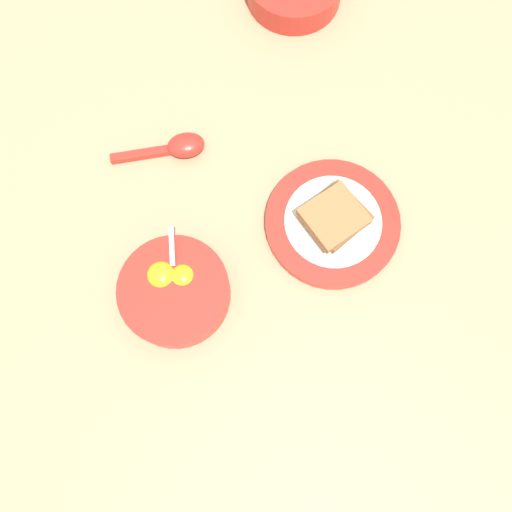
# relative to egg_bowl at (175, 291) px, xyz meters

# --- Properties ---
(ground_plane) EXTENTS (3.00, 3.00, 0.00)m
(ground_plane) POSITION_rel_egg_bowl_xyz_m (-0.11, -0.23, -0.03)
(ground_plane) COLOR tan
(egg_bowl) EXTENTS (0.16, 0.16, 0.08)m
(egg_bowl) POSITION_rel_egg_bowl_xyz_m (0.00, 0.00, 0.00)
(egg_bowl) COLOR red
(egg_bowl) RESTS_ON ground_plane
(toast_plate) EXTENTS (0.20, 0.20, 0.02)m
(toast_plate) POSITION_rel_egg_bowl_xyz_m (-0.25, -0.04, -0.02)
(toast_plate) COLOR red
(toast_plate) RESTS_ON ground_plane
(toast_sandwich) EXTENTS (0.11, 0.11, 0.03)m
(toast_sandwich) POSITION_rel_egg_bowl_xyz_m (-0.25, -0.04, 0.01)
(toast_sandwich) COLOR brown
(toast_sandwich) RESTS_ON toast_plate
(soup_spoon) EXTENTS (0.15, 0.05, 0.03)m
(soup_spoon) POSITION_rel_egg_bowl_xyz_m (-0.06, -0.23, -0.01)
(soup_spoon) COLOR red
(soup_spoon) RESTS_ON ground_plane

